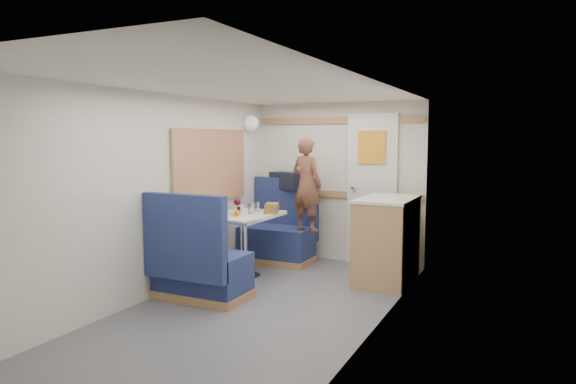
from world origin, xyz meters
The scene contains 28 objects.
floor centered at (0.00, 0.00, 0.00)m, with size 4.50×4.50×0.00m, color #515156.
ceiling centered at (0.00, 0.00, 2.00)m, with size 4.50×4.50×0.00m, color silver.
wall_back centered at (0.00, 2.25, 1.00)m, with size 2.20×0.02×2.00m, color silver.
wall_left centered at (-1.10, 0.00, 1.00)m, with size 0.02×4.50×2.00m, color silver.
wall_right centered at (1.10, 0.00, 1.00)m, with size 0.02×4.50×2.00m, color silver.
oak_trim_low centered at (0.00, 2.23, 0.85)m, with size 2.15×0.02×0.08m, color #A66A4B.
oak_trim_high centered at (0.00, 2.23, 1.78)m, with size 2.15×0.02×0.08m, color #A66A4B.
side_window centered at (-1.08, 1.00, 1.25)m, with size 0.04×1.30×0.72m, color #A7B499.
rear_door centered at (0.45, 2.22, 0.97)m, with size 0.62×0.12×1.86m.
dinette_table centered at (-0.65, 1.00, 0.57)m, with size 0.62×0.92×0.72m.
bench_far centered at (-0.65, 1.86, 0.30)m, with size 0.90×0.59×1.05m.
bench_near centered at (-0.65, 0.14, 0.30)m, with size 0.90×0.59×1.05m.
ledge centered at (-0.65, 2.12, 0.88)m, with size 0.90×0.14×0.04m, color #A66A4B.
dome_light centered at (-1.04, 1.85, 1.75)m, with size 0.20×0.20×0.20m, color white.
galley_counter centered at (0.82, 1.55, 0.47)m, with size 0.57×0.92×0.92m.
person centered at (-0.21, 1.73, 1.01)m, with size 0.41×0.27×1.12m, color brown.
duffel_bag centered at (-0.65, 2.12, 1.01)m, with size 0.45×0.22×0.22m, color black.
tray centered at (-0.44, 0.67, 0.73)m, with size 0.27×0.35×0.02m, color white.
orange_fruit centered at (-0.57, 0.73, 0.77)m, with size 0.07×0.07×0.07m, color orange.
cheese_block centered at (-0.61, 0.75, 0.76)m, with size 0.11×0.06×0.04m, color #F2E88C.
wine_glass centered at (-0.73, 1.00, 0.84)m, with size 0.08×0.08×0.17m.
tumbler_left centered at (-0.88, 0.68, 0.78)m, with size 0.07×0.07×0.11m, color white.
tumbler_mid centered at (-0.65, 1.30, 0.77)m, with size 0.06×0.06×0.10m, color white.
tumbler_right centered at (-0.60, 1.07, 0.78)m, with size 0.08×0.08×0.12m, color white.
beer_glass centered at (-0.43, 1.13, 0.77)m, with size 0.07×0.07×0.11m, color #975815.
pepper_grinder centered at (-0.66, 0.90, 0.77)m, with size 0.04×0.04×0.09m, color black.
salt_grinder centered at (-0.75, 1.14, 0.76)m, with size 0.03×0.03×0.08m, color silver.
bread_loaf centered at (-0.43, 1.24, 0.77)m, with size 0.14×0.25×0.10m, color #8C5C3B.
Camera 1 is at (2.21, -3.87, 1.56)m, focal length 32.00 mm.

